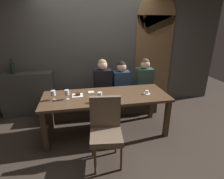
{
  "coord_description": "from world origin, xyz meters",
  "views": [
    {
      "loc": [
        -0.46,
        -2.87,
        1.94
      ],
      "look_at": [
        0.11,
        0.0,
        0.84
      ],
      "focal_mm": 28.55,
      "sensor_mm": 36.0,
      "label": 1
    }
  ],
  "objects": [
    {
      "name": "ground",
      "position": [
        0.0,
        0.0,
        0.0
      ],
      "size": [
        9.0,
        9.0,
        0.0
      ],
      "primitive_type": "plane",
      "color": "#382D26"
    },
    {
      "name": "wine_glass_near_right",
      "position": [
        -0.14,
        -0.25,
        0.86
      ],
      "size": [
        0.08,
        0.08,
        0.16
      ],
      "color": "silver",
      "rests_on": "dining_table"
    },
    {
      "name": "back_counter",
      "position": [
        -1.55,
        1.04,
        0.47
      ],
      "size": [
        1.1,
        0.28,
        0.95
      ],
      "primitive_type": "cube",
      "color": "#413E3A",
      "rests_on": "ground"
    },
    {
      "name": "diner_redhead",
      "position": [
        0.04,
        0.68,
        0.83
      ],
      "size": [
        0.36,
        0.24,
        0.8
      ],
      "color": "black",
      "rests_on": "banquette_bench"
    },
    {
      "name": "diner_far_end",
      "position": [
        0.97,
        0.69,
        0.82
      ],
      "size": [
        0.36,
        0.24,
        0.78
      ],
      "color": "#2D473D",
      "rests_on": "banquette_bench"
    },
    {
      "name": "dessert_plate",
      "position": [
        -0.49,
        0.08,
        0.75
      ],
      "size": [
        0.19,
        0.19,
        0.05
      ],
      "color": "white",
      "rests_on": "dining_table"
    },
    {
      "name": "banquette_bench",
      "position": [
        0.0,
        0.7,
        0.23
      ],
      "size": [
        2.5,
        0.44,
        0.45
      ],
      "color": "#312A23",
      "rests_on": "ground"
    },
    {
      "name": "folded_napkin",
      "position": [
        -0.25,
        0.2,
        0.74
      ],
      "size": [
        0.11,
        0.1,
        0.01
      ],
      "primitive_type": "cube",
      "rotation": [
        0.0,
        0.0,
        0.03
      ],
      "color": "silver",
      "rests_on": "dining_table"
    },
    {
      "name": "arched_door",
      "position": [
        1.35,
        1.15,
        1.36
      ],
      "size": [
        0.9,
        0.05,
        2.55
      ],
      "color": "brown",
      "rests_on": "ground"
    },
    {
      "name": "back_wall_tiled",
      "position": [
        0.0,
        1.22,
        1.5
      ],
      "size": [
        6.0,
        0.12,
        3.0
      ],
      "primitive_type": "cube",
      "color": "#4C4944",
      "rests_on": "ground"
    },
    {
      "name": "wine_glass_far_right",
      "position": [
        -0.88,
        -0.02,
        0.86
      ],
      "size": [
        0.08,
        0.08,
        0.16
      ],
      "color": "silver",
      "rests_on": "dining_table"
    },
    {
      "name": "wine_bottle_dark_red",
      "position": [
        -1.77,
        1.03,
        1.07
      ],
      "size": [
        0.08,
        0.08,
        0.33
      ],
      "color": "black",
      "rests_on": "back_counter"
    },
    {
      "name": "dining_table",
      "position": [
        0.0,
        0.0,
        0.65
      ],
      "size": [
        2.2,
        0.84,
        0.74
      ],
      "color": "#493422",
      "rests_on": "ground"
    },
    {
      "name": "diner_bearded",
      "position": [
        0.46,
        0.73,
        0.8
      ],
      "size": [
        0.36,
        0.24,
        0.73
      ],
      "color": "navy",
      "rests_on": "banquette_bench"
    },
    {
      "name": "wine_glass_near_left",
      "position": [
        -0.66,
        -0.04,
        0.85
      ],
      "size": [
        0.08,
        0.08,
        0.16
      ],
      "color": "silver",
      "rests_on": "dining_table"
    },
    {
      "name": "espresso_cup",
      "position": [
        0.73,
        -0.08,
        0.77
      ],
      "size": [
        0.12,
        0.12,
        0.06
      ],
      "color": "white",
      "rests_on": "dining_table"
    },
    {
      "name": "chair_near_side",
      "position": [
        -0.12,
        -0.72,
        0.56
      ],
      "size": [
        0.49,
        0.49,
        0.98
      ],
      "color": "brown",
      "rests_on": "ground"
    }
  ]
}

